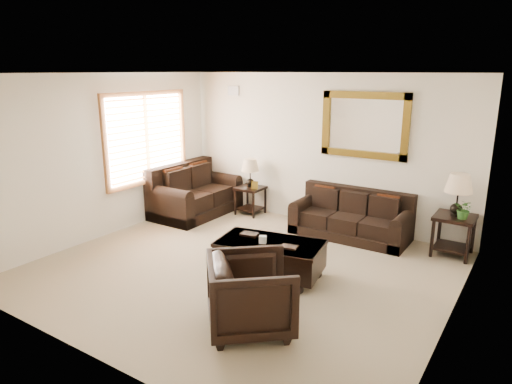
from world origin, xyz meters
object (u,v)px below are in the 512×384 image
Objects in this scene: sofa at (351,220)px; loveseat at (193,196)px; coffee_table at (270,254)px; armchair at (251,291)px; end_table_right at (457,203)px; end_table_left at (250,178)px.

loveseat is (-3.07, -0.49, 0.07)m from sofa.
coffee_table is 1.40m from armchair.
sofa is at bearing -37.91° from armchair.
coffee_table is 1.70× the size of armchair.
end_table_right is 0.82× the size of coffee_table.
end_table_left is 4.14m from armchair.
end_table_right is at bearing -0.59° from end_table_left.
sofa is 2.09m from coffee_table.
end_table_left is 3.73m from end_table_right.
armchair is at bearing -112.76° from end_table_right.
end_table_right reaches higher than coffee_table.
loveseat is 3.14m from coffee_table.
sofa is at bearing -2.58° from end_table_left.
coffee_table is at bearing -18.25° from armchair.
sofa is at bearing -80.96° from loveseat.
loveseat reaches higher than armchair.
sofa is at bearing -177.96° from end_table_right.
loveseat is 1.59× the size of end_table_left.
armchair is (-1.42, -3.39, -0.37)m from end_table_right.
loveseat is 1.37× the size of end_table_right.
coffee_table is at bearing -132.84° from end_table_right.
loveseat is at bearing -173.34° from end_table_right.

